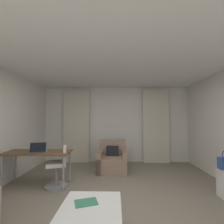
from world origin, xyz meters
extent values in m
plane|color=gray|center=(0.00, 0.00, 0.00)|extent=(12.00, 12.00, 0.00)
cube|color=silver|center=(0.00, 3.03, 1.30)|extent=(5.12, 0.06, 2.60)
cube|color=white|center=(0.00, 0.00, 2.63)|extent=(5.12, 6.12, 0.06)
cube|color=beige|center=(-1.38, 2.90, 1.25)|extent=(0.90, 0.06, 2.50)
cube|color=beige|center=(1.38, 2.90, 1.25)|extent=(0.90, 0.06, 2.50)
cube|color=#997A66|center=(-0.11, 1.96, 0.21)|extent=(0.82, 0.84, 0.41)
cube|color=#997A66|center=(-0.10, 2.30, 0.63)|extent=(0.81, 0.15, 0.43)
cube|color=#997A66|center=(0.24, 1.95, 0.28)|extent=(0.13, 0.83, 0.55)
cube|color=#997A66|center=(-0.45, 1.96, 0.28)|extent=(0.13, 0.83, 0.55)
cube|color=black|center=(-0.11, 2.08, 0.51)|extent=(0.36, 0.21, 0.37)
cube|color=brown|center=(-1.74, 0.90, 0.74)|extent=(1.40, 0.57, 0.04)
cylinder|color=#99999E|center=(-2.39, 1.14, 0.36)|extent=(0.04, 0.04, 0.72)
cylinder|color=#99999E|center=(-1.09, 1.14, 0.36)|extent=(0.04, 0.04, 0.72)
cylinder|color=#99999E|center=(-2.39, 0.67, 0.36)|extent=(0.04, 0.04, 0.72)
cylinder|color=#99999E|center=(-1.09, 0.67, 0.36)|extent=(0.04, 0.04, 0.72)
cylinder|color=gray|center=(-1.31, 0.87, 0.23)|extent=(0.06, 0.06, 0.46)
cylinder|color=gray|center=(-1.31, 0.87, 0.02)|extent=(0.48, 0.48, 0.04)
cube|color=silver|center=(-1.31, 0.87, 0.50)|extent=(0.50, 0.50, 0.08)
cube|color=silver|center=(-1.15, 0.92, 0.71)|extent=(0.16, 0.36, 0.34)
cube|color=#ADADB2|center=(-1.70, 0.86, 0.77)|extent=(0.36, 0.29, 0.02)
cube|color=black|center=(-1.67, 0.75, 0.88)|extent=(0.32, 0.13, 0.20)
cube|color=white|center=(-0.32, -0.66, 0.21)|extent=(0.74, 0.76, 0.42)
cube|color=#387F5B|center=(-0.39, -0.60, 0.42)|extent=(0.33, 0.28, 0.01)
camera|label=1|loc=(-0.01, -2.69, 1.48)|focal=25.91mm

